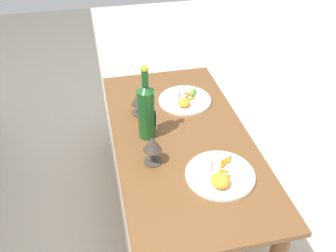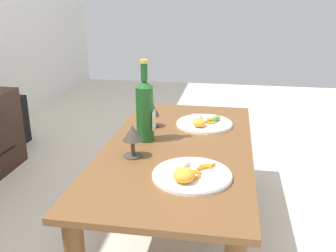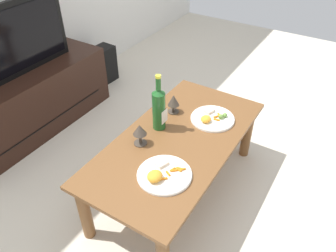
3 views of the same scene
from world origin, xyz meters
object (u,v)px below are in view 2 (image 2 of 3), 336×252
Objects in this scene: dining_table at (178,161)px; dinner_plate_right at (204,123)px; wine_bottle at (145,109)px; dinner_plate_left at (191,174)px; floor_speaker at (13,120)px; goblet_right at (152,110)px; goblet_left at (133,135)px.

dining_table is 0.32m from dinner_plate_right.
dinner_plate_left is (-0.35, -0.25, -0.14)m from wine_bottle.
wine_bottle is (-0.89, -1.23, 0.42)m from floor_speaker.
dinner_plate_right is (0.06, -0.26, -0.07)m from goblet_right.
floor_speaker is at bearing 60.45° from goblet_right.
dining_table reaches higher than floor_speaker.
goblet_left is 0.46× the size of dinner_plate_left.
wine_bottle is at bearing -2.87° from goblet_left.
goblet_left is at bearing 177.13° from wine_bottle.
wine_bottle is (0.04, 0.16, 0.23)m from dining_table.
dinner_plate_right is at bearing -17.54° from dining_table.
dinner_plate_left is (-0.16, -0.26, -0.08)m from goblet_left.
goblet_right is (0.19, 0.01, -0.07)m from wine_bottle.
wine_bottle is at bearing 35.69° from dinner_plate_left.
goblet_left is 1.04× the size of goblet_right.
goblet_right reaches higher than floor_speaker.
goblet_left reaches higher than floor_speaker.
dinner_plate_right reaches higher than floor_speaker.
dining_table is at bearing -105.40° from wine_bottle.
dinner_plate_right is (0.25, -0.25, -0.14)m from wine_bottle.
floor_speaker is 1.58m from wine_bottle.
dinner_plate_left is at bearing -154.34° from goblet_right.
dining_table is 3.57× the size of floor_speaker.
dinner_plate_right is at bearing -45.22° from wine_bottle.
goblet_right reaches higher than dining_table.
goblet_right is (0.39, -0.00, -0.01)m from goblet_left.
goblet_left is 0.48× the size of dinner_plate_right.
dinner_plate_left reaches higher than dining_table.
wine_bottle is at bearing -122.60° from floor_speaker.
dining_table is at bearing 16.51° from dinner_plate_left.
dinner_plate_right is (0.60, -0.00, -0.00)m from dinner_plate_left.
goblet_left is at bearing 131.22° from dining_table.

